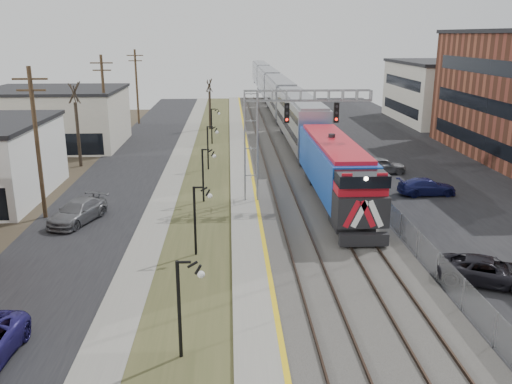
{
  "coord_description": "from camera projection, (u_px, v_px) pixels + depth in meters",
  "views": [
    {
      "loc": [
        -2.05,
        -10.21,
        11.88
      ],
      "look_at": [
        -0.46,
        21.58,
        2.6
      ],
      "focal_mm": 38.0,
      "sensor_mm": 36.0,
      "label": 1
    }
  ],
  "objects": [
    {
      "name": "track_near",
      "position": [
        277.0,
        174.0,
        46.79
      ],
      "size": [
        1.58,
        120.0,
        0.15
      ],
      "color": "#2D2119",
      "rests_on": "ballast_bed"
    },
    {
      "name": "car_street_b",
      "position": [
        78.0,
        212.0,
        35.37
      ],
      "size": [
        3.59,
        5.35,
        1.44
      ],
      "primitive_type": "imported",
      "rotation": [
        0.0,
        0.0,
        -0.35
      ],
      "color": "slate",
      "rests_on": "ground"
    },
    {
      "name": "platform",
      "position": [
        242.0,
        176.0,
        46.69
      ],
      "size": [
        2.0,
        120.0,
        0.24
      ],
      "primitive_type": "cube",
      "color": "gray",
      "rests_on": "ground"
    },
    {
      "name": "fence",
      "position": [
        348.0,
        167.0,
        46.94
      ],
      "size": [
        0.04,
        120.0,
        1.6
      ],
      "primitive_type": "cube",
      "color": "gray",
      "rests_on": "ground"
    },
    {
      "name": "bare_trees",
      "position": [
        112.0,
        140.0,
        49.16
      ],
      "size": [
        12.3,
        42.3,
        5.95
      ],
      "color": "#382D23",
      "rests_on": "ground"
    },
    {
      "name": "street_west",
      "position": [
        119.0,
        179.0,
        46.22
      ],
      "size": [
        7.0,
        120.0,
        0.04
      ],
      "primitive_type": "cube",
      "color": "black",
      "rests_on": "ground"
    },
    {
      "name": "car_lot_d",
      "position": [
        427.0,
        187.0,
        41.44
      ],
      "size": [
        4.47,
        1.97,
        1.28
      ],
      "primitive_type": "imported",
      "rotation": [
        0.0,
        0.0,
        1.61
      ],
      "color": "navy",
      "rests_on": "ground"
    },
    {
      "name": "car_lot_c",
      "position": [
        488.0,
        272.0,
        26.61
      ],
      "size": [
        5.25,
        3.92,
        1.33
      ],
      "primitive_type": "imported",
      "rotation": [
        0.0,
        0.0,
        1.16
      ],
      "color": "black",
      "rests_on": "ground"
    },
    {
      "name": "platform_edge",
      "position": [
        252.0,
        175.0,
        46.7
      ],
      "size": [
        0.24,
        120.0,
        0.01
      ],
      "primitive_type": "cube",
      "color": "gold",
      "rests_on": "platform"
    },
    {
      "name": "sidewalk",
      "position": [
        172.0,
        178.0,
        46.43
      ],
      "size": [
        2.0,
        120.0,
        0.08
      ],
      "primitive_type": "cube",
      "color": "gray",
      "rests_on": "ground"
    },
    {
      "name": "parking_lot",
      "position": [
        435.0,
        175.0,
        47.54
      ],
      "size": [
        16.0,
        120.0,
        0.04
      ],
      "primitive_type": "cube",
      "color": "black",
      "rests_on": "ground"
    },
    {
      "name": "train",
      "position": [
        278.0,
        95.0,
        83.67
      ],
      "size": [
        3.0,
        108.65,
        5.33
      ],
      "color": "#1548B1",
      "rests_on": "ground"
    },
    {
      "name": "signal_gantry",
      "position": [
        275.0,
        126.0,
        38.55
      ],
      "size": [
        9.0,
        1.07,
        8.15
      ],
      "color": "gray",
      "rests_on": "ground"
    },
    {
      "name": "utility_poles",
      "position": [
        37.0,
        145.0,
        35.09
      ],
      "size": [
        0.28,
        80.28,
        10.0
      ],
      "color": "#4C3823",
      "rests_on": "ground"
    },
    {
      "name": "track_far",
      "position": [
        317.0,
        174.0,
        46.96
      ],
      "size": [
        1.58,
        120.0,
        0.15
      ],
      "color": "#2D2119",
      "rests_on": "ballast_bed"
    },
    {
      "name": "lampposts",
      "position": [
        195.0,
        220.0,
        30.0
      ],
      "size": [
        0.14,
        62.14,
        4.0
      ],
      "color": "black",
      "rests_on": "ground"
    },
    {
      "name": "car_lot_e",
      "position": [
        381.0,
        166.0,
        47.79
      ],
      "size": [
        4.47,
        2.25,
        1.46
      ],
      "primitive_type": "imported",
      "rotation": [
        0.0,
        0.0,
        1.7
      ],
      "color": "slate",
      "rests_on": "ground"
    },
    {
      "name": "grass_median",
      "position": [
        207.0,
        178.0,
        46.57
      ],
      "size": [
        4.0,
        120.0,
        0.06
      ],
      "primitive_type": "cube",
      "color": "#414524",
      "rests_on": "ground"
    },
    {
      "name": "ballast_bed",
      "position": [
        300.0,
        176.0,
        46.94
      ],
      "size": [
        8.0,
        120.0,
        0.2
      ],
      "primitive_type": "cube",
      "color": "#595651",
      "rests_on": "ground"
    }
  ]
}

